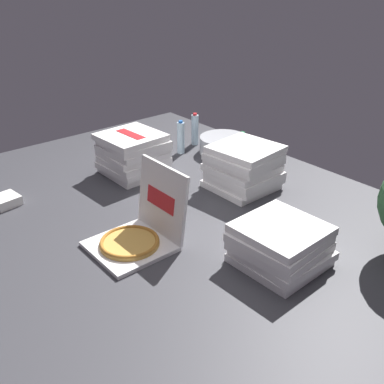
{
  "coord_description": "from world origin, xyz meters",
  "views": [
    {
      "loc": [
        1.73,
        -1.33,
        1.27
      ],
      "look_at": [
        0.03,
        0.1,
        0.14
      ],
      "focal_mm": 42.11,
      "sensor_mm": 36.0,
      "label": 1
    }
  ],
  "objects_px": {
    "ice_bucket": "(224,145)",
    "water_bottle_2": "(195,130)",
    "pizza_stack_right_near": "(244,167)",
    "pizza_stack_left_near": "(133,154)",
    "water_bottle_1": "(242,150)",
    "pizza_stack_left_mid": "(280,245)",
    "open_pizza_box": "(139,231)",
    "water_bottle_0": "(181,138)",
    "napkin_pile": "(6,201)"
  },
  "relations": [
    {
      "from": "ice_bucket",
      "to": "water_bottle_2",
      "type": "xyz_separation_m",
      "value": [
        -0.27,
        -0.05,
        0.06
      ]
    },
    {
      "from": "pizza_stack_right_near",
      "to": "pizza_stack_left_near",
      "type": "bearing_deg",
      "value": -147.4
    },
    {
      "from": "pizza_stack_left_near",
      "to": "water_bottle_1",
      "type": "relative_size",
      "value": 1.6
    },
    {
      "from": "pizza_stack_left_mid",
      "to": "ice_bucket",
      "type": "relative_size",
      "value": 1.11
    },
    {
      "from": "pizza_stack_left_near",
      "to": "pizza_stack_left_mid",
      "type": "relative_size",
      "value": 1.01
    },
    {
      "from": "pizza_stack_right_near",
      "to": "open_pizza_box",
      "type": "bearing_deg",
      "value": -82.47
    },
    {
      "from": "open_pizza_box",
      "to": "pizza_stack_left_mid",
      "type": "height_order",
      "value": "open_pizza_box"
    },
    {
      "from": "water_bottle_1",
      "to": "pizza_stack_left_near",
      "type": "bearing_deg",
      "value": -121.21
    },
    {
      "from": "pizza_stack_left_near",
      "to": "pizza_stack_left_mid",
      "type": "xyz_separation_m",
      "value": [
        1.3,
        -0.05,
        -0.04
      ]
    },
    {
      "from": "pizza_stack_left_mid",
      "to": "water_bottle_0",
      "type": "relative_size",
      "value": 1.59
    },
    {
      "from": "open_pizza_box",
      "to": "pizza_stack_left_mid",
      "type": "xyz_separation_m",
      "value": [
        0.56,
        0.42,
        0.02
      ]
    },
    {
      "from": "pizza_stack_right_near",
      "to": "water_bottle_2",
      "type": "height_order",
      "value": "pizza_stack_right_near"
    },
    {
      "from": "pizza_stack_right_near",
      "to": "water_bottle_0",
      "type": "distance_m",
      "value": 0.71
    },
    {
      "from": "pizza_stack_left_mid",
      "to": "napkin_pile",
      "type": "bearing_deg",
      "value": -150.97
    },
    {
      "from": "pizza_stack_right_near",
      "to": "napkin_pile",
      "type": "relative_size",
      "value": 2.95
    },
    {
      "from": "water_bottle_2",
      "to": "ice_bucket",
      "type": "bearing_deg",
      "value": 10.23
    },
    {
      "from": "pizza_stack_right_near",
      "to": "water_bottle_0",
      "type": "bearing_deg",
      "value": 174.45
    },
    {
      "from": "water_bottle_0",
      "to": "open_pizza_box",
      "type": "bearing_deg",
      "value": -48.56
    },
    {
      "from": "open_pizza_box",
      "to": "ice_bucket",
      "type": "bearing_deg",
      "value": 117.8
    },
    {
      "from": "pizza_stack_left_near",
      "to": "napkin_pile",
      "type": "height_order",
      "value": "pizza_stack_left_near"
    },
    {
      "from": "water_bottle_1",
      "to": "water_bottle_2",
      "type": "xyz_separation_m",
      "value": [
        -0.54,
        0.03,
        0.0
      ]
    },
    {
      "from": "pizza_stack_left_near",
      "to": "water_bottle_0",
      "type": "relative_size",
      "value": 1.6
    },
    {
      "from": "water_bottle_1",
      "to": "water_bottle_2",
      "type": "height_order",
      "value": "same"
    },
    {
      "from": "water_bottle_1",
      "to": "water_bottle_2",
      "type": "relative_size",
      "value": 1.0
    },
    {
      "from": "water_bottle_1",
      "to": "napkin_pile",
      "type": "bearing_deg",
      "value": -108.62
    },
    {
      "from": "ice_bucket",
      "to": "napkin_pile",
      "type": "relative_size",
      "value": 2.51
    },
    {
      "from": "water_bottle_2",
      "to": "napkin_pile",
      "type": "bearing_deg",
      "value": -88.33
    },
    {
      "from": "pizza_stack_right_near",
      "to": "ice_bucket",
      "type": "relative_size",
      "value": 1.18
    },
    {
      "from": "pizza_stack_right_near",
      "to": "ice_bucket",
      "type": "xyz_separation_m",
      "value": [
        -0.51,
        0.32,
        -0.08
      ]
    },
    {
      "from": "ice_bucket",
      "to": "water_bottle_2",
      "type": "relative_size",
      "value": 1.43
    },
    {
      "from": "pizza_stack_left_near",
      "to": "ice_bucket",
      "type": "xyz_separation_m",
      "value": [
        0.12,
        0.72,
        -0.08
      ]
    },
    {
      "from": "water_bottle_1",
      "to": "ice_bucket",
      "type": "bearing_deg",
      "value": 162.55
    },
    {
      "from": "pizza_stack_left_mid",
      "to": "water_bottle_2",
      "type": "bearing_deg",
      "value": 153.82
    },
    {
      "from": "ice_bucket",
      "to": "water_bottle_1",
      "type": "relative_size",
      "value": 1.43
    },
    {
      "from": "open_pizza_box",
      "to": "water_bottle_1",
      "type": "height_order",
      "value": "open_pizza_box"
    },
    {
      "from": "pizza_stack_left_near",
      "to": "ice_bucket",
      "type": "relative_size",
      "value": 1.12
    },
    {
      "from": "water_bottle_0",
      "to": "water_bottle_2",
      "type": "relative_size",
      "value": 1.0
    },
    {
      "from": "pizza_stack_left_mid",
      "to": "water_bottle_0",
      "type": "distance_m",
      "value": 1.48
    },
    {
      "from": "pizza_stack_left_mid",
      "to": "water_bottle_1",
      "type": "bearing_deg",
      "value": 143.41
    },
    {
      "from": "pizza_stack_left_near",
      "to": "water_bottle_0",
      "type": "xyz_separation_m",
      "value": [
        -0.08,
        0.47,
        -0.02
      ]
    },
    {
      "from": "pizza_stack_right_near",
      "to": "ice_bucket",
      "type": "bearing_deg",
      "value": 148.07
    },
    {
      "from": "pizza_stack_left_mid",
      "to": "water_bottle_0",
      "type": "xyz_separation_m",
      "value": [
        -1.38,
        0.52,
        0.02
      ]
    },
    {
      "from": "water_bottle_1",
      "to": "pizza_stack_left_mid",
      "type": "bearing_deg",
      "value": -36.59
    },
    {
      "from": "open_pizza_box",
      "to": "water_bottle_1",
      "type": "bearing_deg",
      "value": 108.07
    },
    {
      "from": "water_bottle_1",
      "to": "napkin_pile",
      "type": "xyz_separation_m",
      "value": [
        -0.49,
        -1.46,
        -0.09
      ]
    },
    {
      "from": "pizza_stack_right_near",
      "to": "pizza_stack_left_mid",
      "type": "relative_size",
      "value": 1.06
    },
    {
      "from": "pizza_stack_left_near",
      "to": "pizza_stack_left_mid",
      "type": "distance_m",
      "value": 1.3
    },
    {
      "from": "pizza_stack_left_near",
      "to": "napkin_pile",
      "type": "relative_size",
      "value": 2.81
    },
    {
      "from": "ice_bucket",
      "to": "pizza_stack_right_near",
      "type": "bearing_deg",
      "value": -31.93
    },
    {
      "from": "water_bottle_0",
      "to": "water_bottle_1",
      "type": "bearing_deg",
      "value": 19.49
    }
  ]
}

